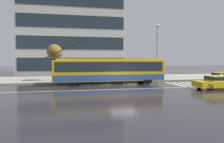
{
  "coord_description": "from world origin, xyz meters",
  "views": [
    {
      "loc": [
        -5.29,
        -19.78,
        2.71
      ],
      "look_at": [
        -0.41,
        3.65,
        1.4
      ],
      "focal_mm": 33.05,
      "sensor_mm": 36.0,
      "label": 1
    }
  ],
  "objects_px": {
    "bus_shelter": "(99,65)",
    "taxi_cross_traffic": "(224,78)",
    "trolleybus": "(109,70)",
    "pedestrian_walking_past": "(79,68)",
    "taxi_oncoming_far": "(220,82)",
    "pedestrian_approaching_curb": "(78,72)",
    "pedestrian_at_shelter": "(126,68)",
    "street_tree_bare": "(54,52)",
    "street_lamp": "(157,47)"
  },
  "relations": [
    {
      "from": "trolleybus",
      "to": "pedestrian_at_shelter",
      "type": "xyz_separation_m",
      "value": [
        3.21,
        4.46,
        0.06
      ]
    },
    {
      "from": "pedestrian_approaching_curb",
      "to": "street_tree_bare",
      "type": "height_order",
      "value": "street_tree_bare"
    },
    {
      "from": "taxi_oncoming_far",
      "to": "pedestrian_at_shelter",
      "type": "bearing_deg",
      "value": 119.7
    },
    {
      "from": "street_lamp",
      "to": "street_tree_bare",
      "type": "distance_m",
      "value": 13.23
    },
    {
      "from": "street_lamp",
      "to": "street_tree_bare",
      "type": "relative_size",
      "value": 1.57
    },
    {
      "from": "taxi_cross_traffic",
      "to": "pedestrian_at_shelter",
      "type": "relative_size",
      "value": 2.34
    },
    {
      "from": "taxi_oncoming_far",
      "to": "pedestrian_walking_past",
      "type": "bearing_deg",
      "value": 143.56
    },
    {
      "from": "taxi_oncoming_far",
      "to": "pedestrian_walking_past",
      "type": "xyz_separation_m",
      "value": [
        -12.56,
        9.27,
        1.08
      ]
    },
    {
      "from": "bus_shelter",
      "to": "street_lamp",
      "type": "bearing_deg",
      "value": -13.54
    },
    {
      "from": "taxi_oncoming_far",
      "to": "street_lamp",
      "type": "xyz_separation_m",
      "value": [
        -2.56,
        8.42,
        3.68
      ]
    },
    {
      "from": "pedestrian_walking_past",
      "to": "street_tree_bare",
      "type": "bearing_deg",
      "value": 160.08
    },
    {
      "from": "street_tree_bare",
      "to": "pedestrian_walking_past",
      "type": "bearing_deg",
      "value": -19.92
    },
    {
      "from": "trolleybus",
      "to": "street_tree_bare",
      "type": "distance_m",
      "value": 7.82
    },
    {
      "from": "taxi_cross_traffic",
      "to": "street_lamp",
      "type": "bearing_deg",
      "value": 144.64
    },
    {
      "from": "trolleybus",
      "to": "taxi_oncoming_far",
      "type": "height_order",
      "value": "trolleybus"
    },
    {
      "from": "bus_shelter",
      "to": "taxi_cross_traffic",
      "type": "bearing_deg",
      "value": -24.55
    },
    {
      "from": "pedestrian_at_shelter",
      "to": "street_lamp",
      "type": "xyz_separation_m",
      "value": [
        3.55,
        -2.3,
        2.72
      ]
    },
    {
      "from": "trolleybus",
      "to": "pedestrian_walking_past",
      "type": "distance_m",
      "value": 4.42
    },
    {
      "from": "taxi_cross_traffic",
      "to": "bus_shelter",
      "type": "xyz_separation_m",
      "value": [
        -13.7,
        6.26,
        1.4
      ]
    },
    {
      "from": "bus_shelter",
      "to": "street_tree_bare",
      "type": "distance_m",
      "value": 5.91
    },
    {
      "from": "taxi_cross_traffic",
      "to": "bus_shelter",
      "type": "distance_m",
      "value": 15.12
    },
    {
      "from": "street_tree_bare",
      "to": "taxi_cross_traffic",
      "type": "bearing_deg",
      "value": -18.38
    },
    {
      "from": "pedestrian_at_shelter",
      "to": "pedestrian_walking_past",
      "type": "height_order",
      "value": "pedestrian_walking_past"
    },
    {
      "from": "taxi_cross_traffic",
      "to": "street_lamp",
      "type": "distance_m",
      "value": 8.57
    },
    {
      "from": "pedestrian_walking_past",
      "to": "street_lamp",
      "type": "bearing_deg",
      "value": -4.85
    },
    {
      "from": "street_tree_bare",
      "to": "bus_shelter",
      "type": "bearing_deg",
      "value": -1.83
    },
    {
      "from": "street_lamp",
      "to": "street_tree_bare",
      "type": "height_order",
      "value": "street_lamp"
    },
    {
      "from": "pedestrian_walking_past",
      "to": "street_lamp",
      "type": "distance_m",
      "value": 10.36
    },
    {
      "from": "trolleybus",
      "to": "taxi_cross_traffic",
      "type": "distance_m",
      "value": 13.31
    },
    {
      "from": "taxi_oncoming_far",
      "to": "bus_shelter",
      "type": "bearing_deg",
      "value": 134.28
    },
    {
      "from": "bus_shelter",
      "to": "pedestrian_walking_past",
      "type": "distance_m",
      "value": 2.79
    },
    {
      "from": "street_tree_bare",
      "to": "street_lamp",
      "type": "bearing_deg",
      "value": -8.54
    },
    {
      "from": "taxi_oncoming_far",
      "to": "street_tree_bare",
      "type": "distance_m",
      "value": 19.01
    },
    {
      "from": "taxi_oncoming_far",
      "to": "taxi_cross_traffic",
      "type": "relative_size",
      "value": 1.04
    },
    {
      "from": "taxi_oncoming_far",
      "to": "pedestrian_approaching_curb",
      "type": "distance_m",
      "value": 16.36
    },
    {
      "from": "trolleybus",
      "to": "street_lamp",
      "type": "relative_size",
      "value": 1.83
    },
    {
      "from": "pedestrian_walking_past",
      "to": "street_tree_bare",
      "type": "distance_m",
      "value": 3.8
    },
    {
      "from": "taxi_oncoming_far",
      "to": "pedestrian_approaching_curb",
      "type": "relative_size",
      "value": 2.72
    },
    {
      "from": "taxi_oncoming_far",
      "to": "bus_shelter",
      "type": "height_order",
      "value": "bus_shelter"
    },
    {
      "from": "street_lamp",
      "to": "bus_shelter",
      "type": "bearing_deg",
      "value": 166.46
    },
    {
      "from": "bus_shelter",
      "to": "street_lamp",
      "type": "relative_size",
      "value": 0.52
    },
    {
      "from": "taxi_oncoming_far",
      "to": "taxi_cross_traffic",
      "type": "xyz_separation_m",
      "value": [
        3.75,
        3.94,
        -0.0
      ]
    },
    {
      "from": "trolleybus",
      "to": "pedestrian_walking_past",
      "type": "relative_size",
      "value": 6.64
    },
    {
      "from": "taxi_cross_traffic",
      "to": "pedestrian_walking_past",
      "type": "height_order",
      "value": "pedestrian_walking_past"
    },
    {
      "from": "trolleybus",
      "to": "pedestrian_at_shelter",
      "type": "bearing_deg",
      "value": 54.22
    },
    {
      "from": "taxi_oncoming_far",
      "to": "pedestrian_at_shelter",
      "type": "xyz_separation_m",
      "value": [
        -6.11,
        10.72,
        0.95
      ]
    },
    {
      "from": "trolleybus",
      "to": "street_tree_bare",
      "type": "height_order",
      "value": "trolleybus"
    },
    {
      "from": "trolleybus",
      "to": "street_lamp",
      "type": "height_order",
      "value": "street_lamp"
    },
    {
      "from": "taxi_cross_traffic",
      "to": "pedestrian_at_shelter",
      "type": "height_order",
      "value": "pedestrian_at_shelter"
    },
    {
      "from": "pedestrian_walking_past",
      "to": "pedestrian_approaching_curb",
      "type": "bearing_deg",
      "value": 100.01
    }
  ]
}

